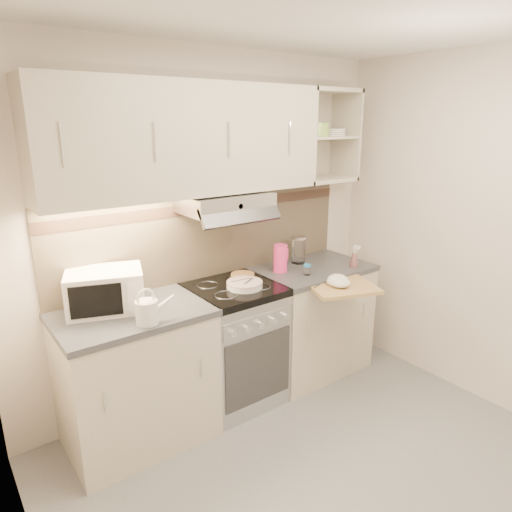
{
  "coord_description": "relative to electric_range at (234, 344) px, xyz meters",
  "views": [
    {
      "loc": [
        -1.67,
        -1.41,
        2.01
      ],
      "look_at": [
        0.08,
        0.95,
        1.14
      ],
      "focal_mm": 32.0,
      "sensor_mm": 36.0,
      "label": 1
    }
  ],
  "objects": [
    {
      "name": "plate_stack",
      "position": [
        0.04,
        -0.07,
        0.47
      ],
      "size": [
        0.25,
        0.25,
        0.05
      ],
      "rotation": [
        0.0,
        0.0,
        0.09
      ],
      "color": "silver",
      "rests_on": "electric_range"
    },
    {
      "name": "glass_jar",
      "position": [
        0.73,
        0.14,
        0.56
      ],
      "size": [
        0.12,
        0.12,
        0.22
      ],
      "rotation": [
        0.0,
        0.0,
        0.14
      ],
      "color": "white",
      "rests_on": "worktop_right"
    },
    {
      "name": "worktop_left",
      "position": [
        -0.75,
        0.0,
        0.43
      ],
      "size": [
        0.92,
        0.62,
        0.04
      ],
      "primitive_type": "cube",
      "color": "#47474C",
      "rests_on": "base_cabinet_left"
    },
    {
      "name": "spice_jar",
      "position": [
        0.58,
        -0.13,
        0.49
      ],
      "size": [
        0.06,
        0.06,
        0.08
      ],
      "rotation": [
        0.0,
        0.0,
        -0.01
      ],
      "color": "white",
      "rests_on": "worktop_right"
    },
    {
      "name": "dish_towel",
      "position": [
        0.66,
        -0.42,
        0.47
      ],
      "size": [
        0.32,
        0.3,
        0.07
      ],
      "primitive_type": null,
      "rotation": [
        0.0,
        0.0,
        0.39
      ],
      "color": "white",
      "rests_on": "cutting_board"
    },
    {
      "name": "watering_can",
      "position": [
        -0.73,
        -0.22,
        0.53
      ],
      "size": [
        0.25,
        0.13,
        0.21
      ],
      "rotation": [
        0.0,
        0.0,
        0.06
      ],
      "color": "silver",
      "rests_on": "worktop_left"
    },
    {
      "name": "base_cabinet_right",
      "position": [
        0.75,
        0.0,
        -0.02
      ],
      "size": [
        0.9,
        0.6,
        0.86
      ],
      "primitive_type": "cube",
      "color": "beige",
      "rests_on": "ground"
    },
    {
      "name": "electric_range",
      "position": [
        0.0,
        0.0,
        0.0
      ],
      "size": [
        0.6,
        0.6,
        0.9
      ],
      "color": "#B7B7BC",
      "rests_on": "ground"
    },
    {
      "name": "bread_loaf",
      "position": [
        0.13,
        0.08,
        0.47
      ],
      "size": [
        0.17,
        0.17,
        0.04
      ],
      "primitive_type": "cylinder",
      "color": "#A16B39",
      "rests_on": "electric_range"
    },
    {
      "name": "base_cabinet_left",
      "position": [
        -0.75,
        0.0,
        -0.02
      ],
      "size": [
        0.9,
        0.6,
        0.86
      ],
      "primitive_type": "cube",
      "color": "beige",
      "rests_on": "ground"
    },
    {
      "name": "pink_pitcher",
      "position": [
        0.47,
        0.05,
        0.56
      ],
      "size": [
        0.11,
        0.11,
        0.21
      ],
      "rotation": [
        0.0,
        0.0,
        -0.23
      ],
      "color": "#FF3483",
      "rests_on": "worktop_right"
    },
    {
      "name": "room_shell",
      "position": [
        0.0,
        -0.73,
        1.18
      ],
      "size": [
        3.04,
        2.84,
        2.52
      ],
      "color": "beige",
      "rests_on": "ground"
    },
    {
      "name": "ground",
      "position": [
        0.0,
        -1.1,
        -0.45
      ],
      "size": [
        3.0,
        3.0,
        0.0
      ],
      "primitive_type": "plane",
      "color": "gray",
      "rests_on": "ground"
    },
    {
      "name": "microwave",
      "position": [
        -0.86,
        0.12,
        0.57
      ],
      "size": [
        0.53,
        0.46,
        0.25
      ],
      "rotation": [
        0.0,
        0.0,
        -0.34
      ],
      "color": "silver",
      "rests_on": "worktop_left"
    },
    {
      "name": "worktop_right",
      "position": [
        0.75,
        0.0,
        0.43
      ],
      "size": [
        0.92,
        0.62,
        0.04
      ],
      "primitive_type": "cube",
      "color": "#47474C",
      "rests_on": "base_cabinet_right"
    },
    {
      "name": "cutting_board",
      "position": [
        0.66,
        -0.4,
        0.42
      ],
      "size": [
        0.57,
        0.54,
        0.03
      ],
      "primitive_type": "cube",
      "rotation": [
        0.0,
        0.0,
        -0.35
      ],
      "color": "tan",
      "rests_on": "base_cabinet_right"
    },
    {
      "name": "spray_bottle",
      "position": [
        1.01,
        -0.2,
        0.52
      ],
      "size": [
        0.07,
        0.07,
        0.18
      ],
      "rotation": [
        0.0,
        0.0,
        0.14
      ],
      "color": "pink",
      "rests_on": "worktop_right"
    }
  ]
}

